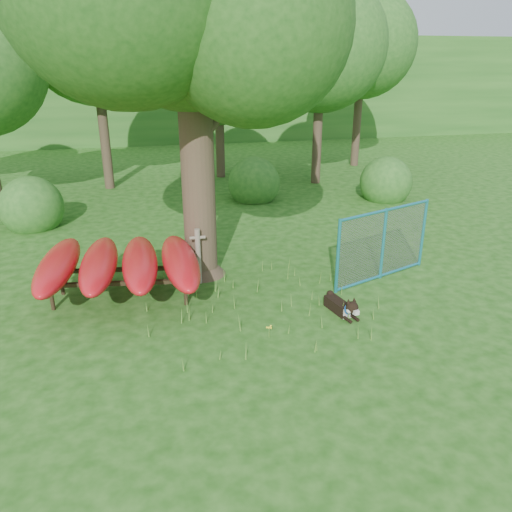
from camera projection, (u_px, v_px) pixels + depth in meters
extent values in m
plane|color=#17480E|center=(261.00, 332.00, 8.99)|extent=(80.00, 80.00, 0.00)
cylinder|color=#3A2C1F|center=(197.00, 151.00, 10.45)|extent=(0.91, 0.91, 5.60)
cone|color=#3A2C1F|center=(202.00, 262.00, 11.37)|extent=(1.37, 1.37, 0.56)
sphere|color=#1D4C15|center=(243.00, 9.00, 10.74)|extent=(4.03, 4.03, 4.03)
sphere|color=#1D4C15|center=(254.00, 25.00, 8.82)|extent=(3.58, 3.58, 3.58)
cylinder|color=#3A2C1F|center=(224.00, 111.00, 10.50)|extent=(1.35, 1.16, 1.19)
cylinder|color=#3A2C1F|center=(164.00, 89.00, 9.89)|extent=(1.33, 0.42, 1.15)
cylinder|color=#6D6252|center=(198.00, 257.00, 10.75)|extent=(0.12, 0.12, 1.25)
cylinder|color=#6D6252|center=(197.00, 238.00, 10.60)|extent=(0.34, 0.07, 0.07)
cylinder|color=black|center=(52.00, 298.00, 9.71)|extent=(0.09, 0.09, 0.50)
cylinder|color=black|center=(186.00, 293.00, 9.92)|extent=(0.09, 0.09, 0.50)
cylinder|color=black|center=(62.00, 283.00, 10.36)|extent=(0.09, 0.09, 0.50)
cylinder|color=black|center=(187.00, 279.00, 10.56)|extent=(0.09, 0.09, 0.50)
cube|color=black|center=(118.00, 283.00, 9.72)|extent=(2.97, 0.53, 0.08)
cube|color=black|center=(124.00, 269.00, 10.36)|extent=(2.97, 0.53, 0.08)
ellipsoid|color=red|center=(58.00, 265.00, 9.84)|extent=(0.94, 3.04, 0.48)
ellipsoid|color=red|center=(99.00, 264.00, 9.91)|extent=(0.83, 3.02, 0.48)
ellipsoid|color=red|center=(140.00, 263.00, 9.97)|extent=(0.73, 3.00, 0.48)
ellipsoid|color=red|center=(180.00, 261.00, 10.03)|extent=(0.77, 3.01, 0.48)
cube|color=black|center=(338.00, 306.00, 9.71)|extent=(0.37, 0.69, 0.22)
cube|color=silver|center=(346.00, 312.00, 9.48)|extent=(0.23, 0.17, 0.20)
sphere|color=black|center=(352.00, 308.00, 9.28)|extent=(0.24, 0.24, 0.24)
cube|color=silver|center=(355.00, 312.00, 9.20)|extent=(0.12, 0.15, 0.08)
sphere|color=silver|center=(349.00, 311.00, 9.25)|extent=(0.11, 0.11, 0.11)
sphere|color=silver|center=(356.00, 309.00, 9.31)|extent=(0.11, 0.11, 0.11)
cone|color=black|center=(348.00, 301.00, 9.24)|extent=(0.08, 0.10, 0.12)
cone|color=black|center=(354.00, 300.00, 9.29)|extent=(0.12, 0.13, 0.12)
cylinder|color=black|center=(347.00, 319.00, 9.35)|extent=(0.12, 0.29, 0.06)
cylinder|color=black|center=(354.00, 317.00, 9.42)|extent=(0.12, 0.29, 0.06)
sphere|color=black|center=(330.00, 294.00, 10.00)|extent=(0.15, 0.15, 0.15)
torus|color=#164FAB|center=(349.00, 309.00, 9.36)|extent=(0.24, 0.11, 0.23)
cylinder|color=teal|center=(338.00, 257.00, 10.24)|extent=(0.09, 0.09, 1.62)
cylinder|color=teal|center=(383.00, 244.00, 10.95)|extent=(0.09, 0.09, 1.62)
cylinder|color=teal|center=(423.00, 233.00, 11.66)|extent=(0.09, 0.09, 1.62)
cylinder|color=teal|center=(387.00, 210.00, 10.67)|extent=(2.54, 1.03, 0.06)
cylinder|color=teal|center=(380.00, 276.00, 11.23)|extent=(2.54, 1.03, 0.06)
plane|color=gray|center=(383.00, 244.00, 10.95)|extent=(2.52, 0.97, 2.70)
cylinder|color=#50832B|center=(269.00, 332.00, 8.78)|extent=(0.02, 0.02, 0.20)
sphere|color=yellow|center=(269.00, 327.00, 8.75)|extent=(0.04, 0.04, 0.04)
sphere|color=yellow|center=(271.00, 326.00, 8.78)|extent=(0.04, 0.04, 0.04)
sphere|color=yellow|center=(267.00, 327.00, 8.77)|extent=(0.04, 0.04, 0.04)
sphere|color=yellow|center=(271.00, 328.00, 8.73)|extent=(0.04, 0.04, 0.04)
sphere|color=yellow|center=(269.00, 328.00, 8.72)|extent=(0.04, 0.04, 0.04)
cylinder|color=#3A2C1F|center=(102.00, 118.00, 18.25)|extent=(0.36, 0.36, 5.25)
sphere|color=#255C1D|center=(93.00, 28.00, 17.16)|extent=(5.20, 5.20, 5.20)
cylinder|color=#3A2C1F|center=(220.00, 130.00, 20.39)|extent=(0.36, 0.36, 3.85)
sphere|color=#255C1D|center=(218.00, 73.00, 19.58)|extent=(4.00, 4.00, 4.00)
cylinder|color=#3A2C1F|center=(318.00, 122.00, 19.17)|extent=(0.36, 0.36, 4.76)
sphere|color=#255C1D|center=(321.00, 45.00, 18.18)|extent=(4.80, 4.80, 4.80)
cylinder|color=#3A2C1F|center=(358.00, 111.00, 22.51)|extent=(0.36, 0.36, 4.90)
sphere|color=#255C1D|center=(363.00, 44.00, 21.49)|extent=(4.60, 4.60, 4.60)
sphere|color=#255C1D|center=(35.00, 227.00, 14.70)|extent=(1.80, 1.80, 1.80)
sphere|color=#255C1D|center=(384.00, 199.00, 17.65)|extent=(1.80, 1.80, 1.80)
sphere|color=#255C1D|center=(254.00, 200.00, 17.58)|extent=(1.80, 1.80, 1.80)
cube|color=#255C1D|center=(160.00, 86.00, 33.25)|extent=(80.00, 12.00, 6.00)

